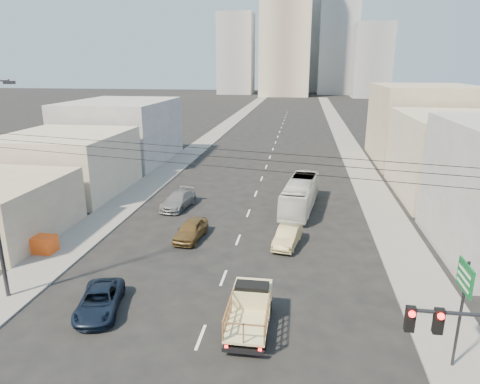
% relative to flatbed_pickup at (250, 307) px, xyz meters
% --- Properties ---
extents(ground, '(420.00, 420.00, 0.00)m').
position_rel_flatbed_pickup_xyz_m(ground, '(-2.22, -3.18, -1.09)').
color(ground, black).
rests_on(ground, ground).
extents(sidewalk_left, '(3.50, 180.00, 0.12)m').
position_rel_flatbed_pickup_xyz_m(sidewalk_left, '(-13.97, 66.82, -1.03)').
color(sidewalk_left, slate).
rests_on(sidewalk_left, ground).
extents(sidewalk_right, '(3.50, 180.00, 0.12)m').
position_rel_flatbed_pickup_xyz_m(sidewalk_right, '(9.53, 66.82, -1.03)').
color(sidewalk_right, slate).
rests_on(sidewalk_right, ground).
extents(lane_dashes, '(0.15, 104.00, 0.01)m').
position_rel_flatbed_pickup_xyz_m(lane_dashes, '(-2.22, 49.82, -1.09)').
color(lane_dashes, silver).
rests_on(lane_dashes, ground).
extents(flatbed_pickup, '(1.95, 4.41, 1.90)m').
position_rel_flatbed_pickup_xyz_m(flatbed_pickup, '(0.00, 0.00, 0.00)').
color(flatbed_pickup, '#D0C58B').
rests_on(flatbed_pickup, ground).
extents(navy_pickup, '(3.01, 4.78, 1.23)m').
position_rel_flatbed_pickup_xyz_m(navy_pickup, '(-7.99, 0.24, -0.48)').
color(navy_pickup, black).
rests_on(navy_pickup, ground).
extents(city_bus, '(3.54, 10.00, 2.72)m').
position_rel_flatbed_pickup_xyz_m(city_bus, '(2.21, 18.73, 0.27)').
color(city_bus, silver).
rests_on(city_bus, ground).
extents(sedan_brown, '(2.07, 4.33, 1.43)m').
position_rel_flatbed_pickup_xyz_m(sedan_brown, '(-5.73, 10.52, -0.38)').
color(sedan_brown, brown).
rests_on(sedan_brown, ground).
extents(sedan_tan, '(2.14, 4.31, 1.36)m').
position_rel_flatbed_pickup_xyz_m(sedan_tan, '(1.44, 10.37, -0.42)').
color(sedan_tan, tan).
rests_on(sedan_tan, ground).
extents(sedan_grey, '(2.69, 5.16, 1.43)m').
position_rel_flatbed_pickup_xyz_m(sedan_grey, '(-8.71, 17.43, -0.38)').
color(sedan_grey, slate).
rests_on(sedan_grey, ground).
extents(traffic_signal, '(3.23, 0.35, 6.00)m').
position_rel_flatbed_pickup_xyz_m(traffic_signal, '(7.55, -6.68, 2.98)').
color(traffic_signal, '#2D2D33').
rests_on(traffic_signal, ground).
extents(green_sign, '(0.18, 1.60, 5.00)m').
position_rel_flatbed_pickup_xyz_m(green_sign, '(8.94, -1.68, 2.65)').
color(green_sign, '#2D2D33').
rests_on(green_sign, ground).
extents(overhead_wires, '(23.01, 5.02, 0.72)m').
position_rel_flatbed_pickup_xyz_m(overhead_wires, '(-2.22, -1.68, 7.87)').
color(overhead_wires, black).
rests_on(overhead_wires, ground).
extents(crate_stack, '(1.80, 1.20, 1.14)m').
position_rel_flatbed_pickup_xyz_m(crate_stack, '(-15.22, 6.51, -0.40)').
color(crate_stack, '#F15116').
rests_on(crate_stack, sidewalk_left).
extents(bldg_right_mid, '(11.00, 14.00, 8.00)m').
position_rel_flatbed_pickup_xyz_m(bldg_right_mid, '(17.28, 24.82, 2.91)').
color(bldg_right_mid, '#ADA38B').
rests_on(bldg_right_mid, ground).
extents(bldg_right_far, '(12.00, 16.00, 10.00)m').
position_rel_flatbed_pickup_xyz_m(bldg_right_far, '(17.78, 40.82, 3.91)').
color(bldg_right_far, tan).
rests_on(bldg_right_far, ground).
extents(bldg_left_mid, '(11.00, 12.00, 6.00)m').
position_rel_flatbed_pickup_xyz_m(bldg_left_mid, '(-21.22, 20.82, 1.91)').
color(bldg_left_mid, '#ADA38B').
rests_on(bldg_left_mid, ground).
extents(bldg_left_far, '(12.00, 16.00, 8.00)m').
position_rel_flatbed_pickup_xyz_m(bldg_left_far, '(-21.72, 35.82, 2.91)').
color(bldg_left_far, gray).
rests_on(bldg_left_far, ground).
extents(high_rise_tower, '(20.00, 20.00, 60.00)m').
position_rel_flatbed_pickup_xyz_m(high_rise_tower, '(-6.22, 166.82, 28.91)').
color(high_rise_tower, '#A08F7C').
rests_on(high_rise_tower, ground).
extents(midrise_ne, '(16.00, 16.00, 40.00)m').
position_rel_flatbed_pickup_xyz_m(midrise_ne, '(15.78, 181.82, 18.91)').
color(midrise_ne, '#92949A').
rests_on(midrise_ne, ground).
extents(midrise_nw, '(15.00, 15.00, 34.00)m').
position_rel_flatbed_pickup_xyz_m(midrise_nw, '(-28.22, 176.82, 15.91)').
color(midrise_nw, '#92949A').
rests_on(midrise_nw, ground).
extents(midrise_back, '(18.00, 18.00, 44.00)m').
position_rel_flatbed_pickup_xyz_m(midrise_back, '(3.78, 196.82, 20.91)').
color(midrise_back, gray).
rests_on(midrise_back, ground).
extents(midrise_east, '(14.00, 14.00, 28.00)m').
position_rel_flatbed_pickup_xyz_m(midrise_east, '(27.78, 161.82, 12.91)').
color(midrise_east, '#92949A').
rests_on(midrise_east, ground).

